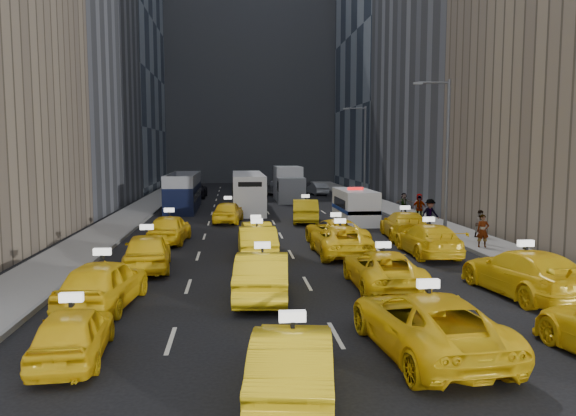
{
  "coord_description": "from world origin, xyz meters",
  "views": [
    {
      "loc": [
        -2.79,
        -18.84,
        5.13
      ],
      "look_at": [
        0.1,
        10.62,
        2.0
      ],
      "focal_mm": 35.0,
      "sensor_mm": 36.0,
      "label": 1
    }
  ],
  "objects_px": {
    "nypd_van": "(355,207)",
    "pedestrian_0": "(483,231)",
    "double_decker": "(184,192)",
    "box_truck": "(289,184)",
    "taxi_0": "(73,333)",
    "taxi_2": "(427,323)",
    "city_bus": "(248,192)",
    "taxi_1": "(292,362)"
  },
  "relations": [
    {
      "from": "nypd_van",
      "to": "pedestrian_0",
      "type": "distance_m",
      "value": 11.82
    },
    {
      "from": "double_decker",
      "to": "box_truck",
      "type": "height_order",
      "value": "box_truck"
    },
    {
      "from": "taxi_0",
      "to": "taxi_2",
      "type": "xyz_separation_m",
      "value": [
        8.73,
        -0.38,
        0.11
      ]
    },
    {
      "from": "double_decker",
      "to": "city_bus",
      "type": "distance_m",
      "value": 5.48
    },
    {
      "from": "taxi_2",
      "to": "taxi_1",
      "type": "bearing_deg",
      "value": 26.1
    },
    {
      "from": "taxi_2",
      "to": "box_truck",
      "type": "height_order",
      "value": "box_truck"
    },
    {
      "from": "taxi_2",
      "to": "double_decker",
      "type": "relative_size",
      "value": 0.53
    },
    {
      "from": "double_decker",
      "to": "city_bus",
      "type": "relative_size",
      "value": 0.87
    },
    {
      "from": "city_bus",
      "to": "box_truck",
      "type": "bearing_deg",
      "value": 54.6
    },
    {
      "from": "taxi_1",
      "to": "taxi_0",
      "type": "bearing_deg",
      "value": -18.91
    },
    {
      "from": "pedestrian_0",
      "to": "taxi_0",
      "type": "bearing_deg",
      "value": -130.0
    },
    {
      "from": "nypd_van",
      "to": "pedestrian_0",
      "type": "xyz_separation_m",
      "value": [
        4.16,
        -11.07,
        -0.13
      ]
    },
    {
      "from": "taxi_2",
      "to": "city_bus",
      "type": "bearing_deg",
      "value": -89.0
    },
    {
      "from": "taxi_1",
      "to": "box_truck",
      "type": "bearing_deg",
      "value": -87.59
    },
    {
      "from": "box_truck",
      "to": "pedestrian_0",
      "type": "bearing_deg",
      "value": -72.13
    },
    {
      "from": "nypd_van",
      "to": "double_decker",
      "type": "relative_size",
      "value": 0.55
    },
    {
      "from": "taxi_2",
      "to": "taxi_0",
      "type": "bearing_deg",
      "value": -7.55
    },
    {
      "from": "city_bus",
      "to": "taxi_1",
      "type": "bearing_deg",
      "value": -97.21
    },
    {
      "from": "nypd_van",
      "to": "taxi_2",
      "type": "bearing_deg",
      "value": -100.04
    },
    {
      "from": "nypd_van",
      "to": "city_bus",
      "type": "bearing_deg",
      "value": 126.97
    },
    {
      "from": "taxi_0",
      "to": "pedestrian_0",
      "type": "relative_size",
      "value": 2.36
    },
    {
      "from": "taxi_1",
      "to": "double_decker",
      "type": "height_order",
      "value": "double_decker"
    },
    {
      "from": "taxi_0",
      "to": "pedestrian_0",
      "type": "distance_m",
      "value": 21.24
    },
    {
      "from": "taxi_1",
      "to": "double_decker",
      "type": "bearing_deg",
      "value": -73.74
    },
    {
      "from": "taxi_1",
      "to": "city_bus",
      "type": "xyz_separation_m",
      "value": [
        0.06,
        35.98,
        0.77
      ]
    },
    {
      "from": "taxi_0",
      "to": "double_decker",
      "type": "bearing_deg",
      "value": -93.54
    },
    {
      "from": "taxi_0",
      "to": "city_bus",
      "type": "xyz_separation_m",
      "value": [
        5.15,
        33.4,
        0.86
      ]
    },
    {
      "from": "taxi_0",
      "to": "taxi_1",
      "type": "xyz_separation_m",
      "value": [
        5.09,
        -2.58,
        0.08
      ]
    },
    {
      "from": "taxi_2",
      "to": "box_truck",
      "type": "bearing_deg",
      "value": -95.91
    },
    {
      "from": "city_bus",
      "to": "box_truck",
      "type": "relative_size",
      "value": 1.61
    },
    {
      "from": "nypd_van",
      "to": "taxi_0",
      "type": "bearing_deg",
      "value": -118.56
    },
    {
      "from": "taxi_1",
      "to": "nypd_van",
      "type": "height_order",
      "value": "nypd_van"
    },
    {
      "from": "taxi_0",
      "to": "taxi_2",
      "type": "relative_size",
      "value": 0.7
    },
    {
      "from": "city_bus",
      "to": "pedestrian_0",
      "type": "relative_size",
      "value": 7.28
    },
    {
      "from": "taxi_0",
      "to": "taxi_1",
      "type": "height_order",
      "value": "taxi_1"
    },
    {
      "from": "taxi_1",
      "to": "nypd_van",
      "type": "xyz_separation_m",
      "value": [
        7.25,
        27.01,
        0.37
      ]
    },
    {
      "from": "taxi_0",
      "to": "nypd_van",
      "type": "height_order",
      "value": "nypd_van"
    },
    {
      "from": "taxi_1",
      "to": "taxi_2",
      "type": "xyz_separation_m",
      "value": [
        3.64,
        2.2,
        0.03
      ]
    },
    {
      "from": "city_bus",
      "to": "box_truck",
      "type": "distance_m",
      "value": 8.88
    },
    {
      "from": "taxi_2",
      "to": "city_bus",
      "type": "xyz_separation_m",
      "value": [
        -3.58,
        33.78,
        0.75
      ]
    },
    {
      "from": "city_bus",
      "to": "pedestrian_0",
      "type": "xyz_separation_m",
      "value": [
        11.35,
        -20.03,
        -0.54
      ]
    },
    {
      "from": "taxi_1",
      "to": "box_truck",
      "type": "height_order",
      "value": "box_truck"
    }
  ]
}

